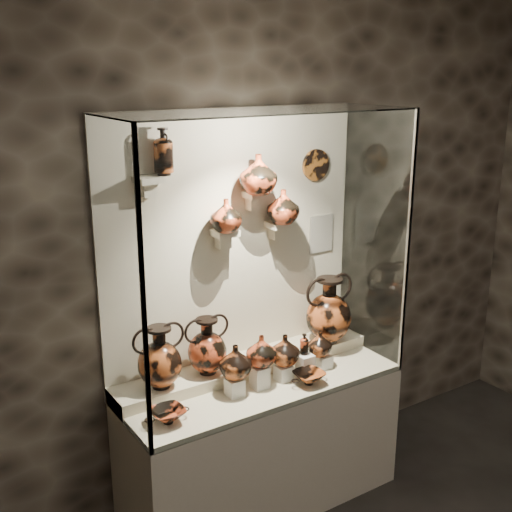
{
  "coord_description": "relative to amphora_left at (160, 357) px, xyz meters",
  "views": [
    {
      "loc": [
        -1.9,
        -0.67,
        2.62
      ],
      "look_at": [
        0.02,
        2.27,
        1.58
      ],
      "focal_mm": 45.0,
      "sensor_mm": 36.0,
      "label": 1
    }
  ],
  "objects": [
    {
      "name": "kylix_right",
      "position": [
        0.8,
        -0.32,
        -0.2
      ],
      "size": [
        0.28,
        0.25,
        0.09
      ],
      "primitive_type": null,
      "rotation": [
        0.0,
        0.0,
        0.3
      ],
      "color": "#AC4D21",
      "rests_on": "front_tier"
    },
    {
      "name": "bracket_cb",
      "position": [
        0.68,
        0.09,
        0.82
      ],
      "size": [
        0.1,
        0.12,
        0.04
      ],
      "primitive_type": "cube",
      "color": "beige",
      "rests_on": "back_panel"
    },
    {
      "name": "back_panel",
      "position": [
        0.58,
        0.17,
        0.52
      ],
      "size": [
        1.7,
        0.03,
        1.6
      ],
      "primitive_type": "cube",
      "color": "beige",
      "rests_on": "plinth"
    },
    {
      "name": "lekythos_small",
      "position": [
        0.86,
        -0.18,
        -0.06
      ],
      "size": [
        0.08,
        0.08,
        0.15
      ],
      "primitive_type": null,
      "rotation": [
        0.0,
        0.0,
        0.24
      ],
      "color": "#C04422",
      "rests_on": "pedestal_d"
    },
    {
      "name": "jug_b",
      "position": [
        0.55,
        -0.18,
        -0.03
      ],
      "size": [
        0.21,
        0.21,
        0.19
      ],
      "primitive_type": "imported",
      "rotation": [
        0.0,
        0.0,
        -0.23
      ],
      "color": "#C04422",
      "rests_on": "pedestal_b"
    },
    {
      "name": "frame_post_left",
      "position": [
        -0.26,
        -0.44,
        0.52
      ],
      "size": [
        0.02,
        0.02,
        1.6
      ],
      "primitive_type": "cube",
      "color": "gray",
      "rests_on": "plinth"
    },
    {
      "name": "pedestal_a",
      "position": [
        0.36,
        -0.2,
        -0.2
      ],
      "size": [
        0.09,
        0.09,
        0.1
      ],
      "primitive_type": "cube",
      "color": "silver",
      "rests_on": "front_tier"
    },
    {
      "name": "ovoid_vase_c",
      "position": [
        0.86,
        0.05,
        0.74
      ],
      "size": [
        0.21,
        0.21,
        0.21
      ],
      "primitive_type": "imported",
      "rotation": [
        0.0,
        0.0,
        0.06
      ],
      "color": "#C04422",
      "rests_on": "bracket_cc"
    },
    {
      "name": "amphora_left",
      "position": [
        0.0,
        0.0,
        0.0
      ],
      "size": [
        0.3,
        0.3,
        0.36
      ],
      "primitive_type": null,
      "rotation": [
        0.0,
        0.0,
        -0.04
      ],
      "color": "#AC4D21",
      "rests_on": "rear_tier"
    },
    {
      "name": "wall_plate",
      "position": [
        1.17,
        0.14,
        0.95
      ],
      "size": [
        0.2,
        0.02,
        0.2
      ],
      "primitive_type": "cylinder",
      "rotation": [
        1.57,
        0.0,
        0.0
      ],
      "color": "#A0581F",
      "rests_on": "back_panel"
    },
    {
      "name": "glass_front",
      "position": [
        0.58,
        -0.44,
        0.52
      ],
      "size": [
        1.7,
        0.01,
        1.6
      ],
      "primitive_type": "cube",
      "color": "white",
      "rests_on": "plinth"
    },
    {
      "name": "glass_right",
      "position": [
        1.43,
        -0.15,
        0.52
      ],
      "size": [
        0.01,
        0.6,
        1.6
      ],
      "primitive_type": "cube",
      "color": "white",
      "rests_on": "plinth"
    },
    {
      "name": "front_tier",
      "position": [
        0.58,
        -0.15,
        -0.27
      ],
      "size": [
        1.68,
        0.58,
        0.03
      ],
      "primitive_type": "cube",
      "color": "beige",
      "rests_on": "plinth"
    },
    {
      "name": "rear_tier",
      "position": [
        0.58,
        0.03,
        -0.23
      ],
      "size": [
        1.7,
        0.25,
        0.1
      ],
      "primitive_type": "cube",
      "color": "beige",
      "rests_on": "plinth"
    },
    {
      "name": "glass_left",
      "position": [
        -0.27,
        -0.15,
        0.52
      ],
      "size": [
        0.01,
        0.6,
        1.6
      ],
      "primitive_type": "cube",
      "color": "white",
      "rests_on": "plinth"
    },
    {
      "name": "glass_top",
      "position": [
        0.58,
        -0.15,
        1.32
      ],
      "size": [
        1.7,
        0.6,
        0.01
      ],
      "primitive_type": "cube",
      "color": "white",
      "rests_on": "back_panel"
    },
    {
      "name": "kylix_left",
      "position": [
        -0.08,
        -0.25,
        -0.2
      ],
      "size": [
        0.24,
        0.21,
        0.09
      ],
      "primitive_type": null,
      "rotation": [
        0.0,
        0.0,
        -0.05
      ],
      "color": "#C04422",
      "rests_on": "front_tier"
    },
    {
      "name": "plinth",
      "position": [
        0.58,
        -0.15,
        -0.68
      ],
      "size": [
        1.7,
        0.6,
        0.8
      ],
      "primitive_type": "cube",
      "color": "beige",
      "rests_on": "floor"
    },
    {
      "name": "wall_back",
      "position": [
        0.58,
        0.17,
        0.52
      ],
      "size": [
        5.0,
        0.02,
        3.2
      ],
      "primitive_type": "cube",
      "color": "black",
      "rests_on": "ground"
    },
    {
      "name": "amphora_right",
      "position": [
        1.17,
        -0.03,
        0.04
      ],
      "size": [
        0.45,
        0.45,
        0.44
      ],
      "primitive_type": null,
      "rotation": [
        0.0,
        0.0,
        -0.35
      ],
      "color": "#AC4D21",
      "rests_on": "rear_tier"
    },
    {
      "name": "amphora_mid",
      "position": [
        0.3,
        0.01,
        -0.01
      ],
      "size": [
        0.28,
        0.28,
        0.34
      ],
      "primitive_type": null,
      "rotation": [
        0.0,
        0.0,
        0.04
      ],
      "color": "#C04422",
      "rests_on": "rear_tier"
    },
    {
      "name": "ovoid_vase_a",
      "position": [
        0.47,
        0.05,
        0.73
      ],
      "size": [
        0.24,
        0.24,
        0.19
      ],
      "primitive_type": "imported",
      "rotation": [
        0.0,
        0.0,
        0.39
      ],
      "color": "#C04422",
      "rests_on": "bracket_ca"
    },
    {
      "name": "bracket_ul",
      "position": [
        0.03,
        0.09,
        0.97
      ],
      "size": [
        0.14,
        0.12,
        0.04
      ],
      "primitive_type": "cube",
      "color": "beige",
      "rests_on": "back_panel"
    },
    {
      "name": "pedestal_e",
      "position": [
        1.0,
        -0.2,
        -0.21
      ],
      "size": [
        0.09,
        0.09,
        0.08
      ],
      "primitive_type": "cube",
      "color": "silver",
      "rests_on": "front_tier"
    },
    {
      "name": "ovoid_vase_b",
      "position": [
        0.67,
        0.04,
        0.95
      ],
      "size": [
        0.27,
        0.27,
        0.23
      ],
      "primitive_type": "imported",
      "rotation": [
        0.0,
        0.0,
        -0.3
      ],
      "color": "#C04422",
      "rests_on": "bracket_cb"
    },
    {
      "name": "jug_a",
      "position": [
        0.38,
        -0.18,
        -0.05
      ],
      "size": [
        0.21,
        0.21,
        0.2
      ],
      "primitive_type": "imported",
      "rotation": [
        0.0,
        0.0,
        -0.11
      ],
      "color": "#AC4D21",
      "rests_on": "pedestal_a"
    },
    {
      "name": "pedestal_c",
      "position": [
        0.7,
        -0.2,
        -0.21
      ],
      "size": [
        0.09,
        0.09,
        0.09
      ],
      "primitive_type": "cube",
      "color": "silver",
      "rests_on": "front_tier"
    },
    {
      "name": "jug_c",
      "position": [
        0.72,
        -0.18,
        -0.07
      ],
      "size": [
        0.2,
        0.2,
        0.19
      ],
      "primitive_type": "imported",
      "rotation": [
        0.0,
        0.0,
        -0.16
      ],
      "color": "#AC4D21",
      "rests_on": "pedestal_c"
    },
    {
      "name": "pedestal_d",
      "position": [
        0.86,
        -0.2,
        -0.19
      ],
      "size": [
        0.09,
        0.09,
        0.12
      ],
      "primitive_type": "cube",
      "color": "silver",
      "rests_on": "front_tier"
    },
    {
      "name": "bracket_ca",
      "position": [
        0.48,
        0.09,
        0.62
      ],
      "size": [
        0.14,
        0.12,
        0.04
      ],
      "primitive_type": "cube",
      "color": "beige",
      "rests_on": "back_panel"
    },
    {
      "name": "jug_e",
      "position": [
        0.98,
        -0.18,
        -0.09
      ],
      "size": [
        0.17,
        0.17,
        0.16
      ],
      "primitive_type": "imported",
      "rotation": [
        0.0,
        0.0,
        -0.15
      ],
      "color": "#AC4D21",
      "rests_on": "pedestal_e"
    },
    {
      "name": "frame_post_right",
      "position": [
        1.42,
        -0.44,
        0.52
      ],
      "size": [
        0.02,
        0.02,
        1.6
      ],
      "primitive_type": "cube",
      "color": "gray",
      "rests_on": "plinth"
    },
    {
      "name": "pedestal_b",
      "position": [
        0.53,
        -0.2,
        -0.19
      ],
      "size": [
        0.09,
        0.09,
        0.13
      ],
      "primitive_type": "cube",
      "color": "silver",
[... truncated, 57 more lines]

